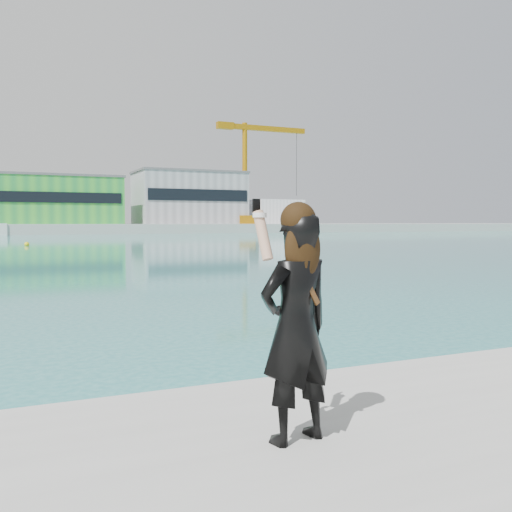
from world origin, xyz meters
The scene contains 8 objects.
far_quay centered at (0.00, 130.00, 1.00)m, with size 320.00×40.00×2.00m, color #9E9E99.
warehouse_green centered at (8.00, 127.98, 7.26)m, with size 30.60×16.36×10.50m.
warehouse_grey_right centered at (40.00, 127.98, 8.26)m, with size 25.50×15.35×12.50m.
ancillary_shed centered at (62.00, 126.00, 5.00)m, with size 12.00×10.00×6.00m, color silver.
dock_crane centered at (53.20, 122.00, 15.07)m, with size 23.00×4.00×24.00m.
flagpole_right centered at (22.09, 121.00, 6.54)m, with size 1.28×0.16×8.00m.
buoy_near centered at (0.80, 57.62, 0.00)m, with size 0.50×0.50×0.50m, color yellow.
woman centered at (0.38, -0.62, 1.68)m, with size 0.67×0.50×1.75m.
Camera 1 is at (-1.52, -4.18, 2.38)m, focal length 40.00 mm.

